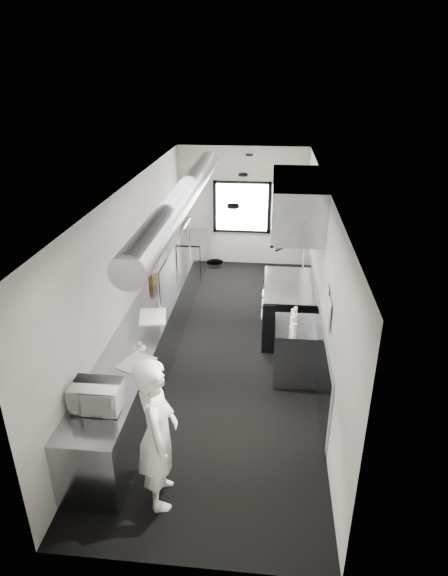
% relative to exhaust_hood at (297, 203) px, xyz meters
% --- Properties ---
extents(floor, '(3.00, 8.00, 0.01)m').
position_rel_exhaust_hood_xyz_m(floor, '(-1.10, -0.70, -2.39)').
color(floor, black).
rests_on(floor, ground).
extents(ceiling, '(3.00, 8.00, 0.01)m').
position_rel_exhaust_hood_xyz_m(ceiling, '(-1.10, -0.70, 0.41)').
color(ceiling, white).
rests_on(ceiling, wall_back).
extents(wall_back, '(3.00, 0.02, 2.80)m').
position_rel_exhaust_hood_xyz_m(wall_back, '(-1.10, 3.30, -0.99)').
color(wall_back, beige).
rests_on(wall_back, floor).
extents(wall_front, '(3.00, 0.02, 2.80)m').
position_rel_exhaust_hood_xyz_m(wall_front, '(-1.10, -4.70, -0.99)').
color(wall_front, beige).
rests_on(wall_front, floor).
extents(wall_left, '(0.02, 8.00, 2.80)m').
position_rel_exhaust_hood_xyz_m(wall_left, '(-2.60, -0.70, -0.99)').
color(wall_left, beige).
rests_on(wall_left, floor).
extents(wall_right, '(0.02, 8.00, 2.80)m').
position_rel_exhaust_hood_xyz_m(wall_right, '(0.40, -0.70, -0.99)').
color(wall_right, beige).
rests_on(wall_right, floor).
extents(wall_cladding, '(0.03, 5.50, 1.10)m').
position_rel_exhaust_hood_xyz_m(wall_cladding, '(0.38, -0.40, -1.84)').
color(wall_cladding, gray).
rests_on(wall_cladding, wall_right).
extents(hvac_duct, '(0.40, 6.40, 0.40)m').
position_rel_exhaust_hood_xyz_m(hvac_duct, '(-1.80, -0.30, 0.16)').
color(hvac_duct, gray).
rests_on(hvac_duct, ceiling).
extents(service_window, '(1.36, 0.05, 1.25)m').
position_rel_exhaust_hood_xyz_m(service_window, '(-1.10, 3.26, -0.99)').
color(service_window, white).
rests_on(service_window, wall_back).
extents(exhaust_hood, '(0.81, 2.20, 0.88)m').
position_rel_exhaust_hood_xyz_m(exhaust_hood, '(0.00, 0.00, 0.00)').
color(exhaust_hood, gray).
rests_on(exhaust_hood, ceiling).
extents(prep_counter, '(0.70, 6.00, 0.90)m').
position_rel_exhaust_hood_xyz_m(prep_counter, '(-2.25, -1.20, -1.94)').
color(prep_counter, gray).
rests_on(prep_counter, floor).
extents(pass_shelf, '(0.45, 3.00, 0.68)m').
position_rel_exhaust_hood_xyz_m(pass_shelf, '(-2.29, 0.30, -0.86)').
color(pass_shelf, gray).
rests_on(pass_shelf, prep_counter).
extents(range, '(0.88, 1.60, 0.94)m').
position_rel_exhaust_hood_xyz_m(range, '(-0.06, 0.00, -1.92)').
color(range, black).
rests_on(range, floor).
extents(bottle_station, '(0.65, 0.80, 0.90)m').
position_rel_exhaust_hood_xyz_m(bottle_station, '(0.05, -1.40, -1.94)').
color(bottle_station, gray).
rests_on(bottle_station, floor).
extents(far_work_table, '(0.70, 1.20, 0.90)m').
position_rel_exhaust_hood_xyz_m(far_work_table, '(-2.25, 2.50, -1.94)').
color(far_work_table, gray).
rests_on(far_work_table, floor).
extents(notice_sheet_a, '(0.02, 0.28, 0.38)m').
position_rel_exhaust_hood_xyz_m(notice_sheet_a, '(0.37, -1.90, -0.79)').
color(notice_sheet_a, silver).
rests_on(notice_sheet_a, wall_right).
extents(notice_sheet_b, '(0.02, 0.28, 0.38)m').
position_rel_exhaust_hood_xyz_m(notice_sheet_b, '(0.37, -2.25, -0.84)').
color(notice_sheet_b, silver).
rests_on(notice_sheet_b, wall_right).
extents(line_cook, '(0.56, 0.73, 1.81)m').
position_rel_exhaust_hood_xyz_m(line_cook, '(-1.50, -3.89, -1.49)').
color(line_cook, silver).
rests_on(line_cook, floor).
extents(microwave, '(0.52, 0.40, 0.31)m').
position_rel_exhaust_hood_xyz_m(microwave, '(-2.26, -3.53, -1.33)').
color(microwave, silver).
rests_on(microwave, prep_counter).
extents(deli_tub_a, '(0.15, 0.15, 0.10)m').
position_rel_exhaust_hood_xyz_m(deli_tub_a, '(-2.38, -3.30, -1.44)').
color(deli_tub_a, silver).
rests_on(deli_tub_a, prep_counter).
extents(deli_tub_b, '(0.16, 0.16, 0.10)m').
position_rel_exhaust_hood_xyz_m(deli_tub_b, '(-2.36, -3.28, -1.44)').
color(deli_tub_b, silver).
rests_on(deli_tub_b, prep_counter).
extents(newspaper, '(0.50, 0.55, 0.01)m').
position_rel_exhaust_hood_xyz_m(newspaper, '(-2.07, -2.62, -1.48)').
color(newspaper, white).
rests_on(newspaper, prep_counter).
extents(small_plate, '(0.20, 0.20, 0.01)m').
position_rel_exhaust_hood_xyz_m(small_plate, '(-2.12, -2.28, -1.48)').
color(small_plate, silver).
rests_on(small_plate, prep_counter).
extents(pastry, '(0.10, 0.10, 0.10)m').
position_rel_exhaust_hood_xyz_m(pastry, '(-2.12, -2.28, -1.43)').
color(pastry, tan).
rests_on(pastry, small_plate).
extents(cutting_board, '(0.50, 0.60, 0.02)m').
position_rel_exhaust_hood_xyz_m(cutting_board, '(-2.16, -1.36, -1.48)').
color(cutting_board, white).
rests_on(cutting_board, prep_counter).
extents(knife_block, '(0.15, 0.22, 0.22)m').
position_rel_exhaust_hood_xyz_m(knife_block, '(-2.42, -0.16, -1.38)').
color(knife_block, '#50391C').
rests_on(knife_block, prep_counter).
extents(plate_stack_a, '(0.26, 0.26, 0.25)m').
position_rel_exhaust_hood_xyz_m(plate_stack_a, '(-2.30, -0.36, -0.69)').
color(plate_stack_a, silver).
rests_on(plate_stack_a, pass_shelf).
extents(plate_stack_b, '(0.22, 0.22, 0.27)m').
position_rel_exhaust_hood_xyz_m(plate_stack_b, '(-2.32, 0.12, -0.68)').
color(plate_stack_b, silver).
rests_on(plate_stack_b, pass_shelf).
extents(plate_stack_c, '(0.30, 0.30, 0.33)m').
position_rel_exhaust_hood_xyz_m(plate_stack_c, '(-2.28, 0.53, -0.65)').
color(plate_stack_c, silver).
rests_on(plate_stack_c, pass_shelf).
extents(plate_stack_d, '(0.27, 0.27, 0.35)m').
position_rel_exhaust_hood_xyz_m(plate_stack_d, '(-2.31, 1.01, -0.65)').
color(plate_stack_d, silver).
rests_on(plate_stack_d, pass_shelf).
extents(squeeze_bottle_a, '(0.08, 0.08, 0.19)m').
position_rel_exhaust_hood_xyz_m(squeeze_bottle_a, '(-0.00, -1.70, -1.39)').
color(squeeze_bottle_a, white).
rests_on(squeeze_bottle_a, bottle_station).
extents(squeeze_bottle_b, '(0.07, 0.07, 0.19)m').
position_rel_exhaust_hood_xyz_m(squeeze_bottle_b, '(-0.03, -1.50, -1.39)').
color(squeeze_bottle_b, white).
rests_on(squeeze_bottle_b, bottle_station).
extents(squeeze_bottle_c, '(0.08, 0.08, 0.20)m').
position_rel_exhaust_hood_xyz_m(squeeze_bottle_c, '(0.01, -1.41, -1.39)').
color(squeeze_bottle_c, white).
rests_on(squeeze_bottle_c, bottle_station).
extents(squeeze_bottle_d, '(0.07, 0.07, 0.19)m').
position_rel_exhaust_hood_xyz_m(squeeze_bottle_d, '(-0.01, -1.26, -1.40)').
color(squeeze_bottle_d, white).
rests_on(squeeze_bottle_d, bottle_station).
extents(squeeze_bottle_e, '(0.07, 0.07, 0.16)m').
position_rel_exhaust_hood_xyz_m(squeeze_bottle_e, '(0.03, -1.12, -1.41)').
color(squeeze_bottle_e, white).
rests_on(squeeze_bottle_e, bottle_station).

